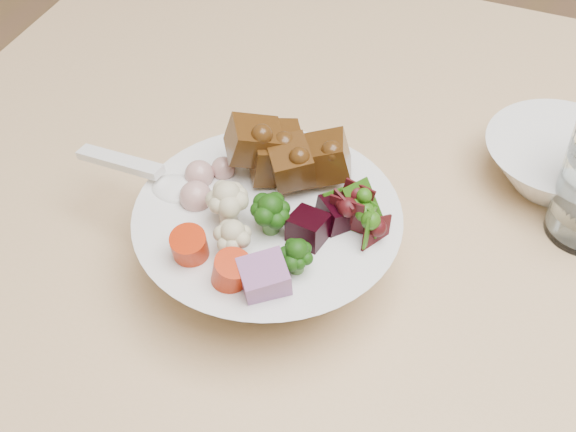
% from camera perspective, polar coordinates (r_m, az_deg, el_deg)
% --- Properties ---
extents(food_bowl, '(0.24, 0.24, 0.13)m').
position_cam_1_polar(food_bowl, '(0.72, -1.24, -1.48)').
color(food_bowl, white).
rests_on(food_bowl, dining_table).
extents(soup_spoon, '(0.14, 0.04, 0.03)m').
position_cam_1_polar(soup_spoon, '(0.73, -8.97, 2.33)').
color(soup_spoon, white).
rests_on(soup_spoon, food_bowl).
extents(side_bowl, '(0.15, 0.15, 0.05)m').
position_cam_1_polar(side_bowl, '(0.86, 18.52, 3.56)').
color(side_bowl, white).
rests_on(side_bowl, dining_table).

